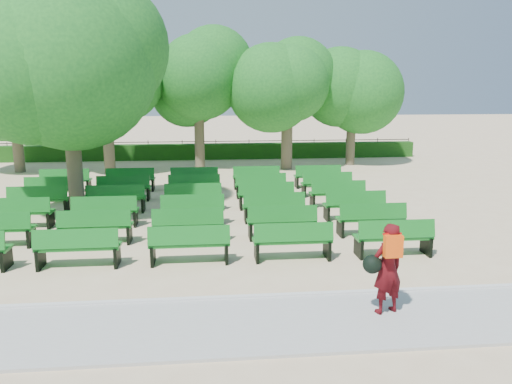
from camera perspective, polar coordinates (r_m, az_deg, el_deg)
ground at (r=16.10m, az=-6.95°, el=-3.24°), size 120.00×120.00×0.00m
paving at (r=9.15m, az=-7.79°, el=-15.18°), size 30.00×2.20×0.06m
curb at (r=10.18m, az=-7.58°, el=-12.14°), size 30.00×0.12×0.10m
hedge at (r=29.78m, az=-6.51°, el=4.62°), size 26.00×0.70×0.90m
fence at (r=30.24m, az=-6.48°, el=3.86°), size 26.00×0.10×1.02m
tree_line at (r=25.89m, az=-6.57°, el=2.52°), size 21.80×6.80×7.04m
bench_array at (r=16.59m, az=-7.28°, el=-2.44°), size 1.97×0.70×1.22m
tree_among at (r=17.09m, az=-20.84°, el=13.88°), size 5.25×5.25×7.38m
person at (r=9.53m, az=14.71°, el=-8.32°), size 0.85×0.59×1.72m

